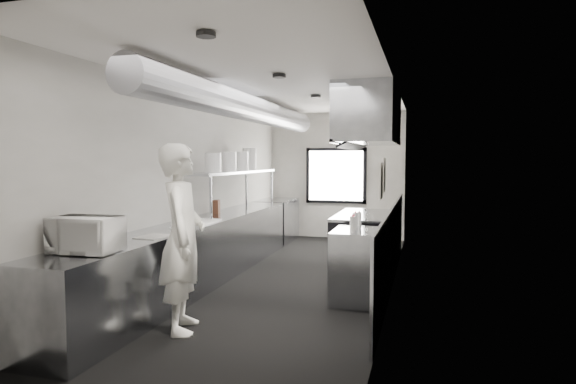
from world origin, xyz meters
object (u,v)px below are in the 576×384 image
Objects in this scene: pass_shelf at (235,173)px; squeeze_bottle_a at (352,225)px; plate_stack_b at (229,162)px; plate_stack_c at (242,161)px; microwave at (86,235)px; plate_stack_a at (213,163)px; range at (364,244)px; squeeze_bottle_c at (354,223)px; squeeze_bottle_e at (359,219)px; prep_counter at (198,253)px; far_work_table at (276,220)px; line_cook at (182,238)px; squeeze_bottle_b at (352,224)px; deli_tub_b at (99,240)px; bottle_station at (360,266)px; deli_tub_a at (71,246)px; plate_stack_d at (250,159)px; cutting_board at (198,222)px; squeeze_bottle_d at (355,220)px; exhaust_hood at (370,118)px; small_plate at (176,228)px.

pass_shelf is 3.06m from squeeze_bottle_a.
plate_stack_c reaches higher than plate_stack_b.
plate_stack_a is (-0.08, 2.98, 0.65)m from microwave.
squeeze_bottle_c reaches higher than range.
squeeze_bottle_e is (0.05, -1.05, 0.52)m from range.
prep_counter and far_work_table have the same top height.
line_cook reaches higher than squeeze_bottle_b.
plate_stack_b is (-0.06, -2.43, 1.28)m from far_work_table.
pass_shelf is 20.48× the size of deli_tub_b.
prep_counter and bottle_station have the same top height.
line_cook is 1.04m from deli_tub_a.
plate_stack_d is at bearing 134.26° from bottle_station.
range is at bearing 28.74° from prep_counter.
squeeze_bottle_b is at bearing -39.19° from pass_shelf.
prep_counter is 35.11× the size of squeeze_bottle_c.
plate_stack_c is at bearing 88.51° from deli_tub_a.
deli_tub_a reaches higher than prep_counter.
squeeze_bottle_d is (2.16, 0.10, 0.09)m from cutting_board.
bottle_station is 2.68× the size of plate_stack_c.
line_cook is at bearing -78.38° from plate_stack_c.
plate_stack_b is at bearing 89.16° from deli_tub_b.
range is 1.78× the size of bottle_station.
prep_counter is 2.50m from range.
cutting_board reaches higher than bottle_station.
prep_counter is 2.30m from squeeze_bottle_c.
exhaust_hood is 0.73× the size of pass_shelf.
range reaches higher than prep_counter.
deli_tub_b is 3.18m from squeeze_bottle_e.
cutting_board is at bearing -64.55° from prep_counter.
plate_stack_b reaches higher than pass_shelf.
plate_stack_a is 2.56m from squeeze_bottle_c.
microwave is at bearing -88.90° from plate_stack_b.
squeeze_bottle_d reaches higher than squeeze_bottle_c.
squeeze_bottle_b reaches higher than deli_tub_a.
plate_stack_d reaches higher than squeeze_bottle_c.
exhaust_hood is at bearing -23.75° from plate_stack_d.
squeeze_bottle_d is at bearing 115.04° from bottle_station.
microwave is 3.05m from plate_stack_a.
plate_stack_b is at bearing -94.41° from pass_shelf.
plate_stack_c is at bearing 139.32° from bottle_station.
plate_stack_b is at bearing 178.21° from exhaust_hood.
prep_counter is 0.48m from cutting_board.
deli_tub_b is at bearing -125.73° from range.
range is 8.85× the size of squeeze_bottle_e.
deli_tub_b is 2.94m from squeeze_bottle_c.
prep_counter is at bearing 168.43° from squeeze_bottle_a.
cutting_board is at bearing 85.07° from deli_tub_b.
range is 9.57× the size of small_plate.
microwave is at bearing 112.78° from line_cook.
exhaust_hood is 3.58m from line_cook.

